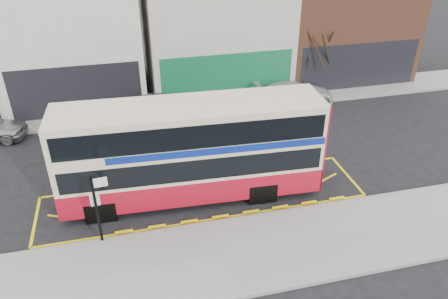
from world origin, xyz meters
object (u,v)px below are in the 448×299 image
object	(u,v)px
car_grey	(160,108)
street_tree_right	(318,38)
bus_stop_post	(97,203)
double_decker_bus	(192,150)
car_white	(295,94)

from	to	relation	value
car_grey	street_tree_right	world-z (taller)	street_tree_right
street_tree_right	bus_stop_post	bearing A→B (deg)	-139.69
bus_stop_post	car_grey	bearing A→B (deg)	67.35
double_decker_bus	bus_stop_post	world-z (taller)	double_decker_bus
bus_stop_post	street_tree_right	bearing A→B (deg)	36.11
double_decker_bus	car_grey	bearing A→B (deg)	96.59
double_decker_bus	bus_stop_post	size ratio (longest dim) A/B	3.80
double_decker_bus	street_tree_right	distance (m)	13.67
bus_stop_post	car_grey	distance (m)	10.73
bus_stop_post	car_white	distance (m)	15.60
bus_stop_post	car_white	bearing A→B (deg)	36.54
car_white	street_tree_right	bearing A→B (deg)	-50.91
car_grey	street_tree_right	size ratio (longest dim) A/B	0.78
car_white	car_grey	bearing A→B (deg)	91.84
car_grey	street_tree_right	xyz separation A→B (m)	(10.33, 1.51, 3.00)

